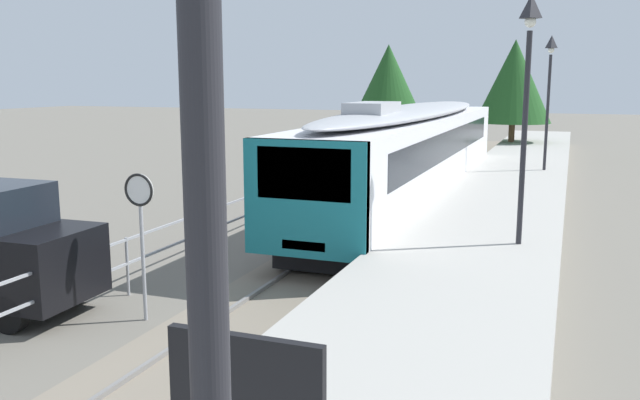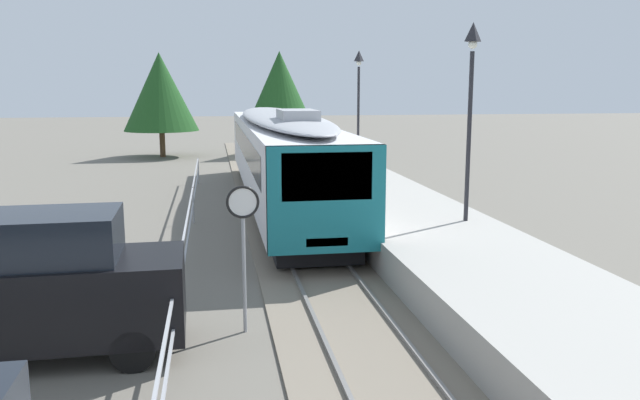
# 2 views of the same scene
# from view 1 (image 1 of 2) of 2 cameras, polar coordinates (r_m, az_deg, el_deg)

# --- Properties ---
(ground_plane) EXTENTS (160.00, 160.00, 0.00)m
(ground_plane) POSITION_cam_1_polar(r_m,az_deg,el_deg) (23.18, -0.58, -0.97)
(ground_plane) COLOR #6B665B
(track_rails) EXTENTS (3.20, 60.00, 0.14)m
(track_rails) POSITION_cam_1_polar(r_m,az_deg,el_deg) (22.28, 6.63, -1.40)
(track_rails) COLOR slate
(track_rails) RESTS_ON ground
(commuter_train) EXTENTS (2.82, 20.62, 3.74)m
(commuter_train) POSITION_cam_1_polar(r_m,az_deg,el_deg) (23.80, 7.85, 4.46)
(commuter_train) COLOR silver
(commuter_train) RESTS_ON track_rails
(station_platform) EXTENTS (3.90, 60.00, 0.90)m
(station_platform) POSITION_cam_1_polar(r_m,az_deg,el_deg) (21.67, 15.02, -0.88)
(station_platform) COLOR #A8A59E
(station_platform) RESTS_ON ground
(platform_lamp_near_end) EXTENTS (0.34, 0.34, 5.35)m
(platform_lamp_near_end) POSITION_cam_1_polar(r_m,az_deg,el_deg) (1.87, -10.29, 15.43)
(platform_lamp_near_end) COLOR #232328
(platform_lamp_near_end) RESTS_ON station_platform
(platform_lamp_mid_platform) EXTENTS (0.34, 0.34, 5.35)m
(platform_lamp_mid_platform) POSITION_cam_1_polar(r_m,az_deg,el_deg) (15.04, 17.33, 10.32)
(platform_lamp_mid_platform) COLOR #232328
(platform_lamp_mid_platform) RESTS_ON station_platform
(platform_lamp_far_end) EXTENTS (0.34, 0.34, 5.35)m
(platform_lamp_far_end) POSITION_cam_1_polar(r_m,az_deg,el_deg) (28.44, 19.04, 9.90)
(platform_lamp_far_end) COLOR #232328
(platform_lamp_far_end) RESTS_ON station_platform
(speed_limit_sign) EXTENTS (0.61, 0.10, 2.81)m
(speed_limit_sign) POSITION_cam_1_polar(r_m,az_deg,el_deg) (12.65, -15.14, -0.83)
(speed_limit_sign) COLOR #9EA0A5
(speed_limit_sign) RESTS_ON ground
(carpark_fence) EXTENTS (0.06, 36.06, 1.25)m
(carpark_fence) POSITION_cam_1_polar(r_m,az_deg,el_deg) (14.53, -16.20, -4.41)
(carpark_fence) COLOR #9EA0A5
(carpark_fence) RESTS_ON ground
(tree_behind_carpark) EXTENTS (4.43, 4.43, 6.90)m
(tree_behind_carpark) POSITION_cam_1_polar(r_m,az_deg,el_deg) (41.46, 16.27, 9.71)
(tree_behind_carpark) COLOR brown
(tree_behind_carpark) RESTS_ON ground
(tree_behind_station_far) EXTENTS (4.85, 4.85, 6.77)m
(tree_behind_station_far) POSITION_cam_1_polar(r_m,az_deg,el_deg) (43.22, 5.85, 9.77)
(tree_behind_station_far) COLOR brown
(tree_behind_station_far) RESTS_ON ground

